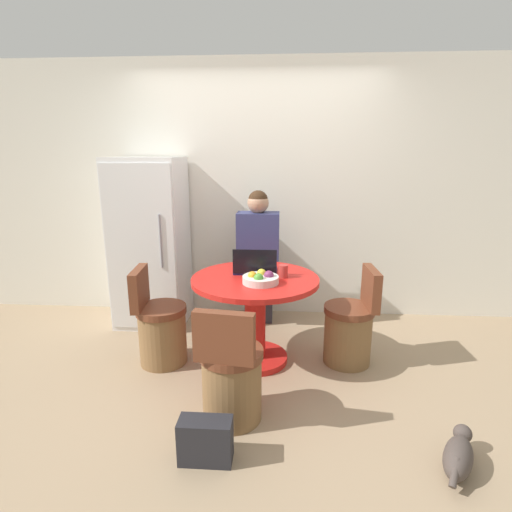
{
  "coord_description": "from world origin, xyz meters",
  "views": [
    {
      "loc": [
        0.27,
        -2.78,
        1.69
      ],
      "look_at": [
        0.06,
        0.35,
        0.88
      ],
      "focal_mm": 28.0,
      "sensor_mm": 36.0,
      "label": 1
    }
  ],
  "objects": [
    {
      "name": "ground_plane",
      "position": [
        0.0,
        0.0,
        0.0
      ],
      "size": [
        12.0,
        12.0,
        0.0
      ],
      "primitive_type": "plane",
      "color": "#9E8466"
    },
    {
      "name": "wall_back",
      "position": [
        0.0,
        1.38,
        1.3
      ],
      "size": [
        7.0,
        0.06,
        2.6
      ],
      "color": "silver",
      "rests_on": "ground_plane"
    },
    {
      "name": "refrigerator",
      "position": [
        -1.04,
        1.02,
        0.83
      ],
      "size": [
        0.67,
        0.63,
        1.66
      ],
      "color": "white",
      "rests_on": "ground_plane"
    },
    {
      "name": "dining_table",
      "position": [
        0.06,
        0.25,
        0.49
      ],
      "size": [
        1.02,
        1.02,
        0.73
      ],
      "color": "red",
      "rests_on": "ground_plane"
    },
    {
      "name": "chair_near_camera",
      "position": [
        -0.04,
        -0.52,
        0.29
      ],
      "size": [
        0.41,
        0.42,
        0.81
      ],
      "rotation": [
        0.0,
        0.0,
        3.01
      ],
      "color": "brown",
      "rests_on": "ground_plane"
    },
    {
      "name": "chair_right_side",
      "position": [
        0.83,
        0.28,
        0.29
      ],
      "size": [
        0.41,
        0.41,
        0.81
      ],
      "rotation": [
        0.0,
        0.0,
        -1.53
      ],
      "color": "brown",
      "rests_on": "ground_plane"
    },
    {
      "name": "chair_left_side",
      "position": [
        -0.72,
        0.18,
        0.29
      ],
      "size": [
        0.42,
        0.41,
        0.81
      ],
      "rotation": [
        0.0,
        0.0,
        1.67
      ],
      "color": "brown",
      "rests_on": "ground_plane"
    },
    {
      "name": "person_seated",
      "position": [
        0.04,
        0.98,
        0.74
      ],
      "size": [
        0.4,
        0.37,
        1.36
      ],
      "rotation": [
        0.0,
        0.0,
        3.14
      ],
      "color": "#2D2D38",
      "rests_on": "ground_plane"
    },
    {
      "name": "laptop",
      "position": [
        0.05,
        0.37,
        0.77
      ],
      "size": [
        0.35,
        0.24,
        0.22
      ],
      "rotation": [
        0.0,
        0.0,
        3.14
      ],
      "color": "#141947",
      "rests_on": "dining_table"
    },
    {
      "name": "fruit_bowl",
      "position": [
        0.11,
        0.11,
        0.77
      ],
      "size": [
        0.28,
        0.28,
        0.1
      ],
      "color": "beige",
      "rests_on": "dining_table"
    },
    {
      "name": "coffee_cup",
      "position": [
        0.28,
        0.26,
        0.78
      ],
      "size": [
        0.07,
        0.07,
        0.1
      ],
      "color": "#B2332D",
      "rests_on": "dining_table"
    },
    {
      "name": "cat",
      "position": [
        1.25,
        -0.87,
        0.09
      ],
      "size": [
        0.29,
        0.41,
        0.17
      ],
      "rotation": [
        0.0,
        0.0,
        1.07
      ],
      "color": "#473D38",
      "rests_on": "ground_plane"
    },
    {
      "name": "handbag",
      "position": [
        -0.14,
        -0.9,
        0.13
      ],
      "size": [
        0.3,
        0.14,
        0.26
      ],
      "color": "#232328",
      "rests_on": "ground_plane"
    }
  ]
}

